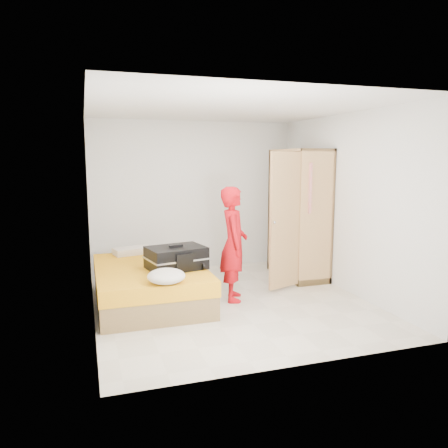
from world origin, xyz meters
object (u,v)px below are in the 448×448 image
object	(u,v)px
bed	(150,284)
suitcase	(176,258)
wardrobe	(298,217)
person	(234,244)
round_cushion	(166,276)

from	to	relation	value
bed	suitcase	size ratio (longest dim) A/B	2.39
bed	wardrobe	size ratio (longest dim) A/B	0.96
person	suitcase	bearing A→B (deg)	103.86
bed	person	xyz separation A→B (m)	(1.13, -0.25, 0.54)
bed	wardrobe	xyz separation A→B (m)	(2.50, 0.53, 0.75)
bed	round_cushion	bearing A→B (deg)	-85.19
bed	wardrobe	world-z (taller)	wardrobe
wardrobe	suitcase	distance (m)	2.33
bed	person	distance (m)	1.27
wardrobe	suitcase	xyz separation A→B (m)	(-2.18, -0.76, -0.35)
wardrobe	round_cushion	world-z (taller)	wardrobe
round_cushion	person	bearing A→B (deg)	30.83
bed	person	world-z (taller)	person
suitcase	wardrobe	bearing A→B (deg)	7.61
round_cushion	suitcase	bearing A→B (deg)	68.65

